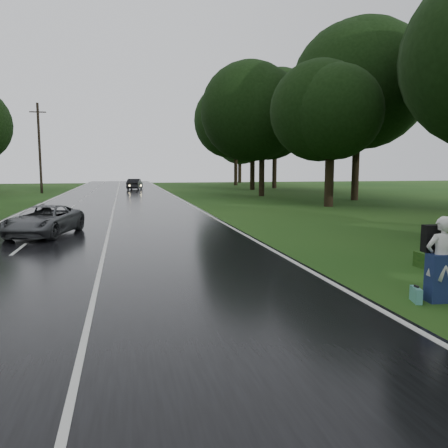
# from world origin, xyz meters

# --- Properties ---
(ground) EXTENTS (160.00, 160.00, 0.00)m
(ground) POSITION_xyz_m (0.00, 0.00, 0.00)
(ground) COLOR #244815
(ground) RESTS_ON ground
(road) EXTENTS (12.00, 140.00, 0.04)m
(road) POSITION_xyz_m (0.00, 20.00, 0.02)
(road) COLOR black
(road) RESTS_ON ground
(lane_center) EXTENTS (0.12, 140.00, 0.01)m
(lane_center) POSITION_xyz_m (0.00, 20.00, 0.04)
(lane_center) COLOR silver
(lane_center) RESTS_ON road
(grey_car) EXTENTS (3.25, 5.00, 1.28)m
(grey_car) POSITION_xyz_m (-2.66, 11.28, 0.68)
(grey_car) COLOR #55575B
(grey_car) RESTS_ON road
(far_car) EXTENTS (2.27, 4.55, 1.43)m
(far_car) POSITION_xyz_m (2.18, 51.43, 0.76)
(far_car) COLOR black
(far_car) RESTS_ON road
(hitchhiker) EXTENTS (0.73, 0.67, 1.90)m
(hitchhiker) POSITION_xyz_m (7.44, -0.70, 0.88)
(hitchhiker) COLOR silver
(hitchhiker) RESTS_ON ground
(suitcase) EXTENTS (0.26, 0.48, 0.33)m
(suitcase) POSITION_xyz_m (6.93, -0.64, 0.16)
(suitcase) COLOR teal
(suitcase) RESTS_ON ground
(utility_pole_far) EXTENTS (1.80, 0.28, 10.19)m
(utility_pole_far) POSITION_xyz_m (-8.50, 45.89, 0.00)
(utility_pole_far) COLOR black
(utility_pole_far) RESTS_ON ground
(tree_right_d) EXTENTS (8.31, 8.31, 12.99)m
(tree_right_d) POSITION_xyz_m (15.93, 22.31, 0.00)
(tree_right_d) COLOR black
(tree_right_d) RESTS_ON ground
(tree_right_e) EXTENTS (9.28, 9.28, 14.49)m
(tree_right_e) POSITION_xyz_m (14.72, 35.45, 0.00)
(tree_right_e) COLOR black
(tree_right_e) RESTS_ON ground
(tree_right_f) EXTENTS (10.02, 10.02, 15.65)m
(tree_right_f) POSITION_xyz_m (17.43, 48.15, 0.00)
(tree_right_f) COLOR black
(tree_right_f) RESTS_ON ground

